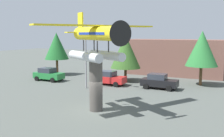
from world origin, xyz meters
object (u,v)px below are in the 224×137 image
object	(u,v)px
car_near_green	(48,74)
tree_center_back	(202,49)
storefront_building	(174,57)
tree_west	(57,46)
tree_east	(126,51)
display_pedestal	(96,86)
streetlight_primary	(87,53)
car_far_black	(159,81)
car_mid_red	(109,78)
floatplane_monument	(96,39)

from	to	relation	value
car_near_green	tree_center_back	distance (m)	20.34
storefront_building	tree_west	bearing A→B (deg)	-153.33
tree_west	tree_east	xyz separation A→B (m)	(11.66, -0.13, -0.48)
display_pedestal	streetlight_primary	xyz separation A→B (m)	(-5.36, 7.36, 2.00)
streetlight_primary	tree_center_back	bearing A→B (deg)	33.54
streetlight_primary	storefront_building	world-z (taller)	streetlight_primary
tree_west	tree_east	size ratio (longest dim) A/B	1.05
car_far_black	car_mid_red	bearing A→B (deg)	-175.34
streetlight_primary	tree_center_back	xyz separation A→B (m)	(11.67, 7.73, 0.44)
car_near_green	streetlight_primary	size ratio (longest dim) A/B	0.60
floatplane_monument	car_far_black	size ratio (longest dim) A/B	2.24
car_near_green	streetlight_primary	distance (m)	8.35
streetlight_primary	tree_center_back	world-z (taller)	streetlight_primary
floatplane_monument	car_near_green	bearing A→B (deg)	175.93
car_far_black	car_near_green	bearing A→B (deg)	-174.15
car_near_green	display_pedestal	bearing A→B (deg)	-35.79
car_far_black	tree_west	bearing A→B (deg)	169.97
floatplane_monument	streetlight_primary	distance (m)	9.40
car_near_green	floatplane_monument	bearing A→B (deg)	-35.76
car_far_black	floatplane_monument	bearing A→B (deg)	-101.15
car_mid_red	streetlight_primary	world-z (taller)	streetlight_primary
tree_east	car_near_green	bearing A→B (deg)	-155.05
floatplane_monument	streetlight_primary	xyz separation A→B (m)	(-5.47, 7.43, -1.80)
floatplane_monument	streetlight_primary	bearing A→B (deg)	158.06
display_pedestal	floatplane_monument	size ratio (longest dim) A/B	0.45
floatplane_monument	car_far_black	distance (m)	12.16
car_near_green	storefront_building	size ratio (longest dim) A/B	0.29
tree_center_back	display_pedestal	bearing A→B (deg)	-112.69
display_pedestal	tree_west	size ratio (longest dim) A/B	0.65
streetlight_primary	tree_west	bearing A→B (deg)	145.92
car_near_green	car_far_black	size ratio (longest dim) A/B	1.00
car_mid_red	tree_east	xyz separation A→B (m)	(0.82, 3.42, 3.14)
car_mid_red	car_far_black	world-z (taller)	same
car_mid_red	car_far_black	xyz separation A→B (m)	(6.33, 0.52, 0.00)
car_mid_red	car_far_black	bearing A→B (deg)	4.66
tree_west	tree_east	distance (m)	11.67
tree_center_back	car_far_black	bearing A→B (deg)	-133.29
floatplane_monument	storefront_building	distance (m)	22.33
floatplane_monument	storefront_building	world-z (taller)	floatplane_monument
tree_west	storefront_building	bearing A→B (deg)	26.67
floatplane_monument	display_pedestal	bearing A→B (deg)	-180.00
storefront_building	tree_west	distance (m)	18.31
display_pedestal	car_mid_red	xyz separation A→B (m)	(-4.08, 10.27, -1.25)
car_far_black	storefront_building	distance (m)	11.40
display_pedestal	tree_center_back	world-z (taller)	tree_center_back
floatplane_monument	tree_center_back	world-z (taller)	floatplane_monument
tree_center_back	car_mid_red	bearing A→B (deg)	-155.09
car_mid_red	streetlight_primary	bearing A→B (deg)	-113.77
streetlight_primary	tree_center_back	size ratio (longest dim) A/B	1.04
floatplane_monument	tree_east	bearing A→B (deg)	135.44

